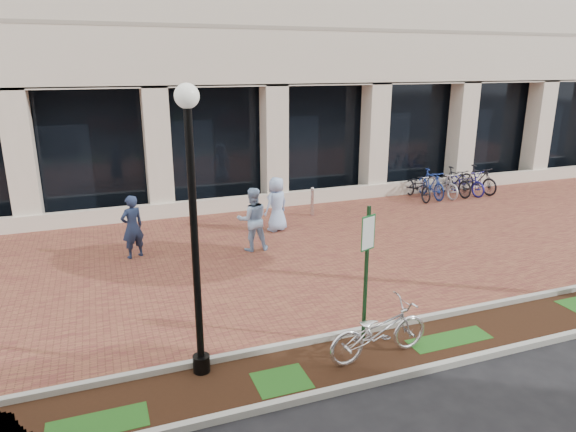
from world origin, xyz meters
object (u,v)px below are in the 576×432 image
object	(u,v)px
locked_bicycle	(379,330)
pedestrian_right	(277,204)
lamppost	(194,221)
pedestrian_left	(132,227)
bike_rack_cluster	(449,183)
parking_sign	(367,259)
bollard	(312,201)
pedestrian_mid	(252,219)

from	to	relation	value
locked_bicycle	pedestrian_right	distance (m)	7.27
lamppost	pedestrian_left	size ratio (longest dim) A/B	2.76
bike_rack_cluster	parking_sign	bearing A→B (deg)	-134.28
bollard	bike_rack_cluster	size ratio (longest dim) A/B	0.28
pedestrian_left	pedestrian_mid	size ratio (longest dim) A/B	0.97
locked_bicycle	bollard	world-z (taller)	locked_bicycle
bollard	parking_sign	bearing A→B (deg)	-106.56
lamppost	bollard	world-z (taller)	lamppost
lamppost	locked_bicycle	xyz separation A→B (m)	(2.95, -0.61, -2.10)
lamppost	pedestrian_mid	distance (m)	6.06
pedestrian_left	bollard	distance (m)	6.19
lamppost	pedestrian_left	bearing A→B (deg)	95.95
lamppost	bike_rack_cluster	distance (m)	14.12
parking_sign	bike_rack_cluster	world-z (taller)	parking_sign
lamppost	pedestrian_left	world-z (taller)	lamppost
parking_sign	pedestrian_right	distance (m)	6.84
pedestrian_right	bollard	world-z (taller)	pedestrian_right
pedestrian_right	bike_rack_cluster	xyz separation A→B (m)	(7.56, 1.72, -0.32)
locked_bicycle	pedestrian_mid	size ratio (longest dim) A/B	1.11
pedestrian_mid	bike_rack_cluster	world-z (taller)	pedestrian_mid
parking_sign	locked_bicycle	xyz separation A→B (m)	(0.02, -0.48, -1.13)
pedestrian_mid	pedestrian_right	bearing A→B (deg)	-125.63
lamppost	bike_rack_cluster	size ratio (longest dim) A/B	1.30
lamppost	bollard	xyz separation A→B (m)	(5.27, 7.73, -2.11)
pedestrian_left	pedestrian_right	bearing A→B (deg)	166.66
parking_sign	pedestrian_left	distance (m)	6.95
bollard	bike_rack_cluster	distance (m)	5.95
locked_bicycle	bike_rack_cluster	size ratio (longest dim) A/B	0.54
parking_sign	pedestrian_left	bearing A→B (deg)	99.21
pedestrian_left	pedestrian_right	size ratio (longest dim) A/B	1.01
locked_bicycle	pedestrian_right	bearing A→B (deg)	-9.65
locked_bicycle	pedestrian_left	bearing A→B (deg)	24.73
parking_sign	bike_rack_cluster	xyz separation A→B (m)	(8.26, 8.47, -1.12)
bollard	pedestrian_mid	bearing A→B (deg)	-138.62
parking_sign	pedestrian_right	size ratio (longest dim) A/B	1.56
parking_sign	bollard	xyz separation A→B (m)	(2.34, 7.86, -1.13)
parking_sign	pedestrian_mid	xyz separation A→B (m)	(-0.46, 5.39, -0.76)
locked_bicycle	pedestrian_left	world-z (taller)	pedestrian_left
pedestrian_right	parking_sign	bearing A→B (deg)	59.83
pedestrian_left	bollard	xyz separation A→B (m)	(5.87, 1.93, -0.34)
pedestrian_mid	pedestrian_right	distance (m)	1.79
pedestrian_mid	bollard	distance (m)	3.75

